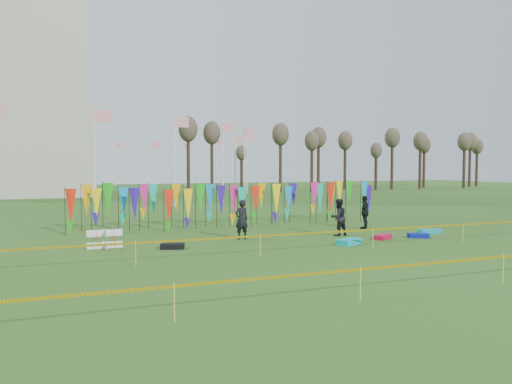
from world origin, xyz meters
name	(u,v)px	position (x,y,z in m)	size (l,w,h in m)	color
ground	(298,249)	(0.00, 0.00, 0.00)	(160.00, 160.00, 0.00)	#2A4914
flagpole_ring	(16,162)	(-14.00, 48.00, 4.00)	(57.40, 56.16, 8.00)	silver
banner_row	(237,199)	(0.28, 8.50, 1.60)	(18.64, 0.64, 2.48)	black
caution_tape_near	(305,234)	(-0.22, -1.07, 0.78)	(26.00, 0.02, 0.90)	yellow
caution_tape_far	(418,266)	(-0.22, -7.80, 0.78)	(26.00, 0.02, 0.90)	yellow
tree_line	(359,148)	(32.00, 44.00, 6.17)	(53.92, 1.92, 7.84)	#3B291D
box_kite	(105,239)	(-7.57, 3.16, 0.42)	(0.75, 0.75, 0.83)	red
person_left	(242,219)	(-1.22, 3.62, 0.95)	(0.69, 0.51, 1.90)	black
person_mid	(338,217)	(3.74, 2.95, 0.93)	(0.91, 0.56, 1.87)	black
person_right	(365,212)	(6.53, 4.76, 0.93)	(1.09, 0.62, 1.87)	black
kite_bag_turquoise	(349,242)	(2.71, 0.31, 0.12)	(1.24, 0.62, 0.25)	#0CB9BF
kite_bag_blue	(418,236)	(7.03, 0.90, 0.10)	(0.97, 0.51, 0.20)	#0A17A2
kite_bag_red	(383,237)	(5.12, 1.16, 0.11)	(1.15, 0.53, 0.21)	red
kite_bag_black	(172,246)	(-4.90, 2.12, 0.11)	(0.98, 0.57, 0.23)	black
kite_bag_teal	(430,231)	(8.62, 1.93, 0.11)	(1.12, 0.54, 0.21)	#0D9EBA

